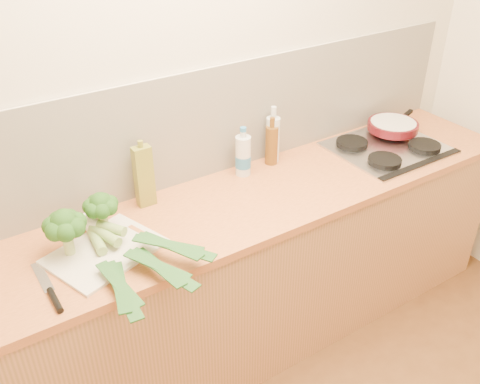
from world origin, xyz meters
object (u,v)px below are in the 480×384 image
object	(u,v)px
chefs_knife	(52,294)
skillet	(393,126)
gas_hob	(388,147)
chopping_board	(105,251)

from	to	relation	value
chefs_knife	skillet	bearing A→B (deg)	7.41
chefs_knife	skillet	size ratio (longest dim) A/B	0.81
gas_hob	chopping_board	bearing A→B (deg)	-179.10
gas_hob	skillet	xyz separation A→B (m)	(0.14, 0.11, 0.05)
chopping_board	gas_hob	bearing A→B (deg)	-18.01
gas_hob	chefs_knife	xyz separation A→B (m)	(-1.86, -0.16, -0.01)
gas_hob	skillet	world-z (taller)	skillet
chefs_knife	skillet	distance (m)	2.02
chopping_board	chefs_knife	xyz separation A→B (m)	(-0.25, -0.13, 0.00)
chefs_knife	skillet	world-z (taller)	skillet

